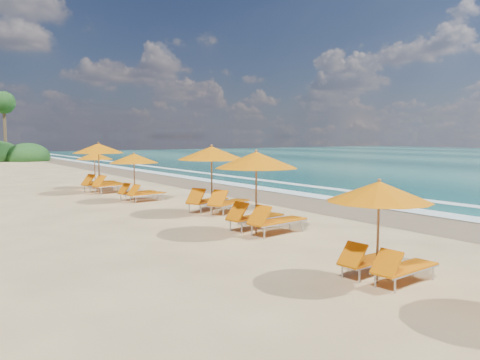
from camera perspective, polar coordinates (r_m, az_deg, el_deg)
ground at (r=18.35m, az=0.00°, el=-3.73°), size 160.00×160.00×0.00m
wet_sand at (r=20.86m, az=9.09°, el=-2.70°), size 4.00×160.00×0.01m
surf_foam at (r=22.79m, az=14.01°, el=-2.07°), size 4.00×160.00×0.01m
station_1 at (r=9.81m, az=16.66°, el=-5.01°), size 2.31×2.16×2.05m
station_2 at (r=14.12m, az=2.50°, el=-0.74°), size 2.86×2.70×2.48m
station_3 at (r=17.82m, az=-3.03°, el=0.65°), size 3.36×3.33×2.57m
station_4 at (r=21.62m, az=-12.10°, el=0.75°), size 2.54×2.40×2.17m
station_5 at (r=25.29m, az=-16.08°, el=1.81°), size 3.18×3.07×2.58m
station_6 at (r=27.66m, az=-16.58°, el=1.45°), size 2.43×2.31×2.04m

